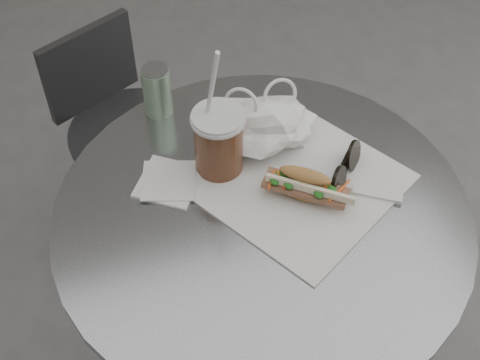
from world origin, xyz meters
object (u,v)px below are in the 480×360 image
object	(u,v)px
banh_mi	(305,185)
chair_far	(130,155)
cafe_table	(259,292)
iced_coffee	(219,141)
drink_can	(157,91)
sunglasses	(344,170)

from	to	relation	value
banh_mi	chair_far	bearing A→B (deg)	149.80
cafe_table	banh_mi	world-z (taller)	banh_mi
iced_coffee	drink_can	world-z (taller)	iced_coffee
chair_far	iced_coffee	bearing A→B (deg)	78.17
banh_mi	iced_coffee	bearing A→B (deg)	174.39
chair_far	banh_mi	size ratio (longest dim) A/B	3.44
cafe_table	chair_far	size ratio (longest dim) A/B	1.16
banh_mi	drink_can	bearing A→B (deg)	161.01
iced_coffee	drink_can	xyz separation A→B (m)	(-0.07, 0.19, -0.02)
sunglasses	cafe_table	bearing A→B (deg)	144.74
iced_coffee	drink_can	size ratio (longest dim) A/B	2.65
cafe_table	sunglasses	size ratio (longest dim) A/B	6.70
chair_far	iced_coffee	size ratio (longest dim) A/B	2.28
banh_mi	sunglasses	bearing A→B (deg)	52.20
drink_can	sunglasses	bearing A→B (deg)	-46.73
chair_far	cafe_table	bearing A→B (deg)	79.15
chair_far	iced_coffee	xyz separation A→B (m)	(0.11, -0.52, 0.51)
cafe_table	drink_can	bearing A→B (deg)	108.47
cafe_table	banh_mi	bearing A→B (deg)	3.12
cafe_table	sunglasses	world-z (taller)	sunglasses
chair_far	banh_mi	world-z (taller)	banh_mi
cafe_table	banh_mi	xyz separation A→B (m)	(0.08, 0.00, 0.31)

